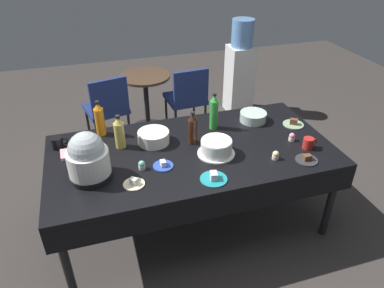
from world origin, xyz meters
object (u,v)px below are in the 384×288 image
maroon_chair_left (107,106)px  round_cafe_table (146,93)px  frosted_layer_cake (216,147)px  dessert_plate_cobalt (163,165)px  dessert_plate_sage (293,123)px  dessert_plate_teal (214,178)px  soda_bottle_cola (193,129)px  soda_bottle_ginger_ale (119,133)px  potluck_table (192,156)px  cupcake_vanilla (276,155)px  cupcake_berry (142,165)px  maroon_chair_right (187,96)px  water_cooler (240,70)px  slow_cooker (88,158)px  ceramic_snack_bowl (154,137)px  glass_salad_bowl (253,117)px  soda_bottle_lime_soda (214,112)px  dessert_plate_charcoal (307,159)px  dessert_plate_cream (134,183)px  soda_bottle_orange_juice (100,119)px  cupcake_lemon (292,137)px  coffee_mug_black (57,143)px  coffee_mug_red (308,143)px

maroon_chair_left → round_cafe_table: size_ratio=1.18×
frosted_layer_cake → dessert_plate_cobalt: bearing=-174.8°
dessert_plate_sage → dessert_plate_teal: (-0.93, -0.53, 0.00)m
dessert_plate_teal → soda_bottle_cola: 0.52m
dessert_plate_cobalt → soda_bottle_ginger_ale: size_ratio=0.54×
potluck_table → cupcake_vanilla: (0.56, -0.31, 0.09)m
cupcake_berry → maroon_chair_right: maroon_chair_right is taller
maroon_chair_left → water_cooler: (1.78, 0.39, 0.10)m
slow_cooker → ceramic_snack_bowl: (0.51, 0.32, -0.11)m
dessert_plate_sage → water_cooler: size_ratio=0.14×
glass_salad_bowl → soda_bottle_lime_soda: soda_bottle_lime_soda is taller
frosted_layer_cake → round_cafe_table: size_ratio=0.40×
dessert_plate_charcoal → dessert_plate_cream: bearing=175.9°
soda_bottle_ginger_ale → dessert_plate_cream: bearing=-87.6°
soda_bottle_lime_soda → round_cafe_table: bearing=102.5°
frosted_layer_cake → dessert_plate_teal: frosted_layer_cake is taller
cupcake_berry → round_cafe_table: (0.37, 1.88, -0.28)m
maroon_chair_left → dessert_plate_sage: bearing=-43.1°
soda_bottle_lime_soda → maroon_chair_left: bearing=123.0°
dessert_plate_teal → soda_bottle_lime_soda: bearing=70.2°
dessert_plate_cream → maroon_chair_right: maroon_chair_right is taller
maroon_chair_right → dessert_plate_cream: bearing=-116.5°
potluck_table → cupcake_berry: cupcake_berry is taller
water_cooler → soda_bottle_orange_juice: bearing=-142.4°
dessert_plate_teal → maroon_chair_right: maroon_chair_right is taller
potluck_table → soda_bottle_ginger_ale: (-0.52, 0.20, 0.19)m
frosted_layer_cake → soda_bottle_orange_juice: 0.99m
maroon_chair_left → cupcake_lemon: bearing=-50.5°
ceramic_snack_bowl → dessert_plate_cream: size_ratio=1.71×
soda_bottle_cola → frosted_layer_cake: bearing=-59.9°
dessert_plate_teal → coffee_mug_black: bearing=144.3°
frosted_layer_cake → maroon_chair_left: (-0.69, 1.64, -0.32)m
dessert_plate_teal → soda_bottle_orange_juice: bearing=128.7°
soda_bottle_cola → coffee_mug_black: bearing=167.1°
soda_bottle_lime_soda → round_cafe_table: soda_bottle_lime_soda is taller
slow_cooker → dessert_plate_sage: size_ratio=1.96×
potluck_table → dessert_plate_teal: bearing=-85.6°
ceramic_snack_bowl → cupcake_berry: size_ratio=3.72×
soda_bottle_ginger_ale → coffee_mug_black: (-0.47, 0.13, -0.08)m
glass_salad_bowl → cupcake_berry: glass_salad_bowl is taller
frosted_layer_cake → round_cafe_table: (-0.21, 1.86, -0.31)m
frosted_layer_cake → dessert_plate_cream: bearing=-164.1°
glass_salad_bowl → soda_bottle_cola: 0.66m
slow_cooker → water_cooler: (2.02, 2.04, -0.32)m
coffee_mug_red → maroon_chair_left: bearing=128.5°
dessert_plate_teal → maroon_chair_left: bearing=106.3°
ceramic_snack_bowl → soda_bottle_orange_juice: 0.47m
ceramic_snack_bowl → dessert_plate_cobalt: ceramic_snack_bowl is taller
dessert_plate_cream → water_cooler: bearing=51.6°
cupcake_vanilla → soda_bottle_lime_soda: (-0.28, 0.58, 0.12)m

